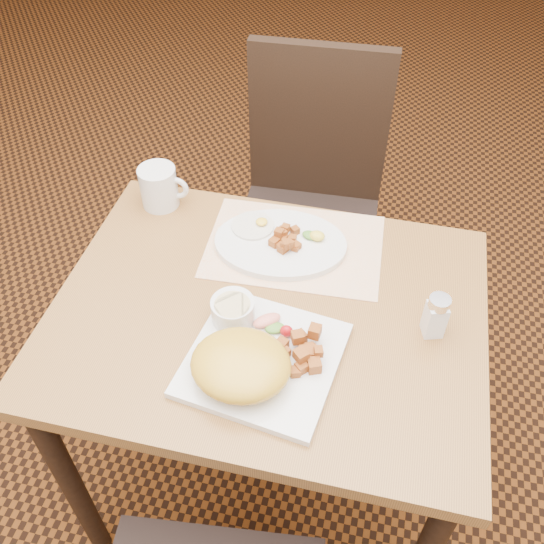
{
  "coord_description": "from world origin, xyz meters",
  "views": [
    {
      "loc": [
        0.2,
        -0.81,
        1.71
      ],
      "look_at": [
        -0.0,
        0.04,
        0.82
      ],
      "focal_mm": 40.0,
      "sensor_mm": 36.0,
      "label": 1
    }
  ],
  "objects": [
    {
      "name": "ground",
      "position": [
        0.0,
        0.0,
        0.0
      ],
      "size": [
        8.0,
        8.0,
        0.0
      ],
      "primitive_type": "plane",
      "color": "black",
      "rests_on": "ground"
    },
    {
      "name": "table",
      "position": [
        0.0,
        0.0,
        0.64
      ],
      "size": [
        0.9,
        0.7,
        0.75
      ],
      "color": "#95622E",
      "rests_on": "ground"
    },
    {
      "name": "chair_far",
      "position": [
        -0.02,
        0.66,
        0.54
      ],
      "size": [
        0.44,
        0.45,
        0.97
      ],
      "rotation": [
        0.0,
        0.0,
        3.18
      ],
      "color": "black",
      "rests_on": "ground"
    },
    {
      "name": "placemat",
      "position": [
        0.02,
        0.2,
        0.75
      ],
      "size": [
        0.41,
        0.3,
        0.0
      ],
      "primitive_type": "cube",
      "rotation": [
        0.0,
        0.0,
        0.05
      ],
      "color": "white",
      "rests_on": "table"
    },
    {
      "name": "plate_square",
      "position": [
        0.02,
        -0.13,
        0.76
      ],
      "size": [
        0.32,
        0.32,
        0.02
      ],
      "primitive_type": "cube",
      "rotation": [
        0.0,
        0.0,
        -0.14
      ],
      "color": "silver",
      "rests_on": "table"
    },
    {
      "name": "plate_oval",
      "position": [
        -0.02,
        0.19,
        0.76
      ],
      "size": [
        0.33,
        0.26,
        0.02
      ],
      "primitive_type": null,
      "rotation": [
        0.0,
        0.0,
        0.1
      ],
      "color": "silver",
      "rests_on": "placemat"
    },
    {
      "name": "hollandaise_mound",
      "position": [
        -0.01,
        -0.18,
        0.8
      ],
      "size": [
        0.19,
        0.17,
        0.07
      ],
      "color": "gold",
      "rests_on": "plate_square"
    },
    {
      "name": "ramekin",
      "position": [
        -0.06,
        -0.05,
        0.79
      ],
      "size": [
        0.09,
        0.09,
        0.05
      ],
      "color": "silver",
      "rests_on": "plate_square"
    },
    {
      "name": "garnish_sq",
      "position": [
        0.03,
        -0.06,
        0.78
      ],
      "size": [
        0.09,
        0.06,
        0.03
      ],
      "color": "#387223",
      "rests_on": "plate_square"
    },
    {
      "name": "fried_egg",
      "position": [
        -0.09,
        0.23,
        0.77
      ],
      "size": [
        0.1,
        0.1,
        0.02
      ],
      "color": "white",
      "rests_on": "plate_oval"
    },
    {
      "name": "garnish_ov",
      "position": [
        0.06,
        0.22,
        0.78
      ],
      "size": [
        0.06,
        0.04,
        0.02
      ],
      "color": "#387223",
      "rests_on": "plate_oval"
    },
    {
      "name": "salt_shaker",
      "position": [
        0.34,
        0.02,
        0.8
      ],
      "size": [
        0.05,
        0.05,
        0.1
      ],
      "color": "white",
      "rests_on": "table"
    },
    {
      "name": "coffee_mug",
      "position": [
        -0.34,
        0.28,
        0.8
      ],
      "size": [
        0.12,
        0.09,
        0.1
      ],
      "color": "silver",
      "rests_on": "table"
    },
    {
      "name": "home_fries_sq",
      "position": [
        0.1,
        -0.11,
        0.78
      ],
      "size": [
        0.1,
        0.11,
        0.04
      ],
      "color": "#A5541A",
      "rests_on": "plate_square"
    },
    {
      "name": "home_fries_ov",
      "position": [
        -0.0,
        0.18,
        0.78
      ],
      "size": [
        0.08,
        0.09,
        0.03
      ],
      "color": "#A5541A",
      "rests_on": "plate_oval"
    }
  ]
}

